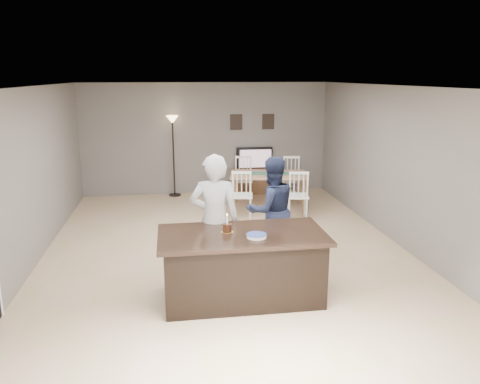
{
  "coord_description": "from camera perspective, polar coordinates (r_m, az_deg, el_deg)",
  "views": [
    {
      "loc": [
        -0.88,
        -7.41,
        2.87
      ],
      "look_at": [
        0.2,
        -0.3,
        1.07
      ],
      "focal_mm": 35.0,
      "sensor_mm": 36.0,
      "label": 1
    }
  ],
  "objects": [
    {
      "name": "floor",
      "position": [
        8.0,
        -1.73,
        -6.96
      ],
      "size": [
        8.0,
        8.0,
        0.0
      ],
      "primitive_type": "plane",
      "color": "tan",
      "rests_on": "ground"
    },
    {
      "name": "room_shell",
      "position": [
        7.56,
        -1.83,
        4.99
      ],
      "size": [
        8.0,
        8.0,
        8.0
      ],
      "color": "slate",
      "rests_on": "floor"
    },
    {
      "name": "kitchen_island",
      "position": [
        6.17,
        0.28,
        -8.96
      ],
      "size": [
        2.15,
        1.1,
        0.9
      ],
      "color": "black",
      "rests_on": "floor"
    },
    {
      "name": "tv_console",
      "position": [
        11.66,
        1.88,
        1.34
      ],
      "size": [
        1.2,
        0.4,
        0.6
      ],
      "primitive_type": "cube",
      "color": "brown",
      "rests_on": "floor"
    },
    {
      "name": "television",
      "position": [
        11.62,
        1.84,
        4.13
      ],
      "size": [
        0.91,
        0.12,
        0.53
      ],
      "primitive_type": "imported",
      "rotation": [
        0.0,
        0.0,
        3.14
      ],
      "color": "black",
      "rests_on": "tv_console"
    },
    {
      "name": "tv_screen_glow",
      "position": [
        11.54,
        1.91,
        4.1
      ],
      "size": [
        0.78,
        0.0,
        0.78
      ],
      "primitive_type": "plane",
      "rotation": [
        1.57,
        0.0,
        3.14
      ],
      "color": "orange",
      "rests_on": "tv_console"
    },
    {
      "name": "picture_frames",
      "position": [
        11.62,
        1.51,
        8.55
      ],
      "size": [
        1.1,
        0.02,
        0.38
      ],
      "color": "black",
      "rests_on": "room_shell"
    },
    {
      "name": "woman",
      "position": [
        6.49,
        -3.09,
        -3.41
      ],
      "size": [
        0.73,
        0.54,
        1.85
      ],
      "primitive_type": "imported",
      "rotation": [
        0.0,
        0.0,
        2.99
      ],
      "color": "#B2B2B7",
      "rests_on": "floor"
    },
    {
      "name": "man",
      "position": [
        7.25,
        3.84,
        -2.23
      ],
      "size": [
        0.92,
        0.77,
        1.68
      ],
      "primitive_type": "imported",
      "rotation": [
        0.0,
        0.0,
        3.33
      ],
      "color": "#191F38",
      "rests_on": "floor"
    },
    {
      "name": "birthday_cake",
      "position": [
        6.04,
        -1.58,
        -4.37
      ],
      "size": [
        0.16,
        0.16,
        0.25
      ],
      "color": "gold",
      "rests_on": "kitchen_island"
    },
    {
      "name": "plate_stack",
      "position": [
        5.86,
        2.03,
        -5.36
      ],
      "size": [
        0.26,
        0.26,
        0.04
      ],
      "color": "white",
      "rests_on": "kitchen_island"
    },
    {
      "name": "dining_table",
      "position": [
        10.26,
        3.49,
        1.52
      ],
      "size": [
        1.88,
        2.11,
        1.01
      ],
      "rotation": [
        0.0,
        0.0,
        -0.17
      ],
      "color": "tan",
      "rests_on": "floor"
    },
    {
      "name": "floor_lamp",
      "position": [
        11.29,
        -8.2,
        7.0
      ],
      "size": [
        0.29,
        0.29,
        1.94
      ],
      "color": "black",
      "rests_on": "floor"
    }
  ]
}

